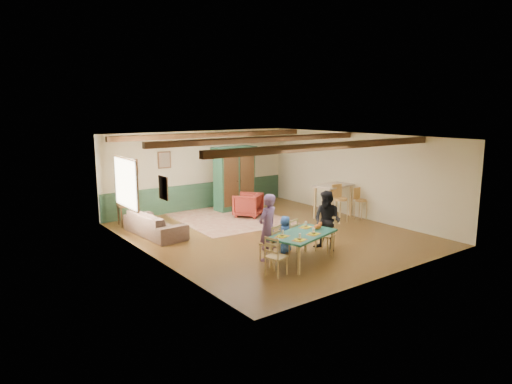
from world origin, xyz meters
TOP-DOWN VIEW (x-y plane):
  - floor at (0.00, 0.00)m, footprint 8.00×8.00m
  - wall_back at (0.00, 4.00)m, footprint 7.00×0.02m
  - wall_left at (-3.50, 0.00)m, footprint 0.02×8.00m
  - wall_right at (3.50, 0.00)m, footprint 0.02×8.00m
  - ceiling at (0.00, 0.00)m, footprint 7.00×8.00m
  - wainscot_back at (0.00, 3.98)m, footprint 6.95×0.03m
  - ceiling_beam_front at (0.00, -2.30)m, footprint 6.95×0.16m
  - ceiling_beam_mid at (0.00, 0.40)m, footprint 6.95×0.16m
  - ceiling_beam_back at (0.00, 3.00)m, footprint 6.95×0.16m
  - window_left at (-3.47, 1.70)m, footprint 0.06×1.60m
  - picture_left_wall at (-3.47, -0.60)m, footprint 0.04×0.42m
  - picture_back_a at (-1.30, 3.97)m, footprint 0.45×0.04m
  - picture_back_b at (-2.40, 3.97)m, footprint 0.38×0.04m
  - dining_table at (-0.90, -2.30)m, footprint 1.81×1.32m
  - dining_chair_far_left at (-1.43, -1.78)m, footprint 0.47×0.49m
  - dining_chair_far_right at (-0.74, -1.58)m, footprint 0.47×0.49m
  - dining_chair_end_left at (-1.90, -2.59)m, footprint 0.49×0.47m
  - dining_chair_end_right at (0.09, -2.02)m, footprint 0.49×0.47m
  - person_man at (-1.45, -1.71)m, footprint 0.65×0.51m
  - person_woman at (0.18, -1.99)m, footprint 0.74×0.85m
  - person_child at (-0.76, -1.51)m, footprint 0.51×0.40m
  - cat at (-0.40, -2.25)m, footprint 0.35×0.21m
  - place_setting_near_left at (-1.32, -2.66)m, footprint 0.42×0.36m
  - place_setting_near_center at (-0.75, -2.50)m, footprint 0.42×0.36m
  - place_setting_far_left at (-1.44, -2.22)m, footprint 0.42×0.36m
  - place_setting_far_right at (-0.49, -1.95)m, footprint 0.42×0.36m
  - area_rug at (0.03, 2.21)m, footprint 3.24×3.77m
  - armoire at (0.92, 3.21)m, footprint 1.57×0.69m
  - armchair at (0.69, 2.08)m, footprint 1.15×1.15m
  - sofa at (-2.67, 1.79)m, footprint 1.02×2.24m
  - end_table at (-2.89, 3.27)m, footprint 0.59×0.59m
  - table_lamp at (-2.89, 3.27)m, footprint 0.35×0.35m
  - counter_table at (2.81, 0.36)m, footprint 1.36×0.89m
  - bar_stool_left at (2.53, -0.22)m, footprint 0.45×0.48m
  - bar_stool_right at (3.28, -0.38)m, footprint 0.40×0.43m

SIDE VIEW (x-z plane):
  - floor at x=0.00m, z-range 0.00..0.00m
  - area_rug at x=0.03m, z-range 0.00..0.01m
  - sofa at x=-2.67m, z-range 0.00..0.64m
  - end_table at x=-2.89m, z-range 0.00..0.64m
  - dining_table at x=-0.90m, z-range 0.00..0.68m
  - armchair at x=0.69m, z-range 0.00..0.76m
  - dining_chair_far_left at x=-1.43m, z-range 0.00..0.86m
  - dining_chair_far_right at x=-0.74m, z-range 0.00..0.86m
  - dining_chair_end_left at x=-1.90m, z-range 0.00..0.86m
  - dining_chair_end_right at x=0.09m, z-range 0.00..0.86m
  - wainscot_back at x=0.00m, z-range 0.00..0.90m
  - person_child at x=-0.76m, z-range 0.00..0.91m
  - bar_stool_right at x=3.28m, z-range 0.00..1.00m
  - counter_table at x=2.81m, z-range 0.00..1.06m
  - bar_stool_left at x=2.53m, z-range 0.00..1.16m
  - place_setting_near_left at x=-1.32m, z-range 0.68..0.79m
  - place_setting_near_center at x=-0.75m, z-range 0.68..0.79m
  - place_setting_far_left at x=-1.44m, z-range 0.68..0.79m
  - place_setting_far_right at x=-0.49m, z-range 0.68..0.79m
  - person_woman at x=0.18m, z-range 0.00..1.49m
  - cat at x=-0.40m, z-range 0.68..0.84m
  - person_man at x=-1.45m, z-range 0.00..1.56m
  - table_lamp at x=-2.89m, z-range 0.64..1.23m
  - armoire at x=0.92m, z-range 0.00..2.17m
  - wall_back at x=0.00m, z-range 0.00..2.70m
  - wall_left at x=-3.50m, z-range 0.00..2.70m
  - wall_right at x=3.50m, z-range 0.00..2.70m
  - window_left at x=-3.47m, z-range 0.90..2.20m
  - picture_back_b at x=-2.40m, z-range 1.41..1.89m
  - picture_left_wall at x=-3.47m, z-range 1.49..2.01m
  - picture_back_a at x=-1.30m, z-range 1.52..2.08m
  - ceiling_beam_front at x=0.00m, z-range 2.53..2.69m
  - ceiling_beam_mid at x=0.00m, z-range 2.53..2.69m
  - ceiling_beam_back at x=0.00m, z-range 2.53..2.69m
  - ceiling at x=0.00m, z-range 2.69..2.71m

